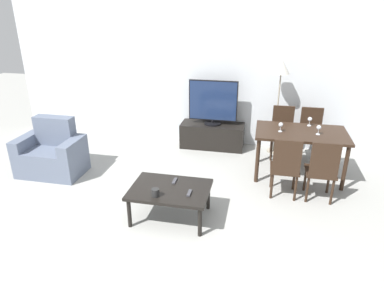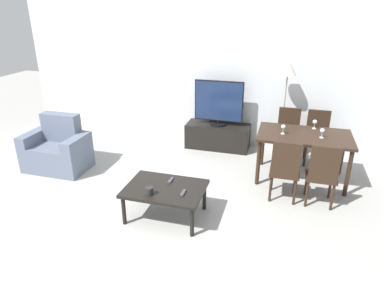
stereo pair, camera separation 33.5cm
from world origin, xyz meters
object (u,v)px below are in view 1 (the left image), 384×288
object	(u,v)px
dining_table	(301,137)
dining_chair_far_left	(282,130)
coffee_table	(170,191)
remote_secondary	(189,193)
dining_chair_near_right	(322,169)
tv	(213,103)
floor_lamp	(281,74)
wine_glass_right	(319,128)
dining_chair_near	(286,166)
wine_glass_left	(310,120)
dining_chair_far	(310,132)
tv_stand	(212,136)
cup_white_near	(155,192)
wine_glass_center	(281,125)
armchair	(52,154)
remote_primary	(175,181)

from	to	relation	value
dining_table	dining_chair_far_left	world-z (taller)	dining_chair_far_left
coffee_table	remote_secondary	xyz separation A→B (m)	(0.27, -0.08, 0.06)
dining_chair_near_right	tv	bearing A→B (deg)	137.41
floor_lamp	wine_glass_right	bearing A→B (deg)	-59.44
dining_chair_near	tv	bearing A→B (deg)	128.27
dining_table	dining_chair_near_right	xyz separation A→B (m)	(0.24, -0.73, -0.17)
wine_glass_left	wine_glass_right	world-z (taller)	same
dining_chair_far	wine_glass_right	bearing A→B (deg)	-90.74
dining_chair_far	dining_chair_far_left	size ratio (longest dim) A/B	1.00
tv	wine_glass_left	size ratio (longest dim) A/B	6.15
dining_table	dining_chair_near_right	distance (m)	0.79
dining_table	dining_chair_far_left	size ratio (longest dim) A/B	1.52
floor_lamp	tv_stand	bearing A→B (deg)	-179.26
coffee_table	wine_glass_left	size ratio (longest dim) A/B	6.79
dining_chair_far_left	floor_lamp	size ratio (longest dim) A/B	0.53
cup_white_near	dining_chair_far_left	bearing A→B (deg)	58.18
dining_chair_near	wine_glass_left	size ratio (longest dim) A/B	6.21
coffee_table	floor_lamp	distance (m)	2.98
tv_stand	dining_chair_far	xyz separation A→B (m)	(1.75, -0.15, 0.26)
wine_glass_center	tv	bearing A→B (deg)	141.35
armchair	coffee_table	size ratio (longest dim) A/B	1.01
floor_lamp	wine_glass_center	world-z (taller)	floor_lamp
dining_chair_far	wine_glass_center	xyz separation A→B (m)	(-0.56, -0.80, 0.36)
dining_chair_near	cup_white_near	distance (m)	1.87
cup_white_near	dining_chair_near_right	bearing A→B (deg)	27.12
dining_chair_near_right	cup_white_near	size ratio (longest dim) A/B	9.17
dining_chair_near_right	remote_secondary	bearing A→B (deg)	-151.22
dining_chair_near_right	remote_secondary	distance (m)	1.88
tv	coffee_table	size ratio (longest dim) A/B	0.91
tv	dining_chair_far	world-z (taller)	tv
tv	remote_primary	world-z (taller)	tv
dining_chair_far	wine_glass_right	distance (m)	0.89
remote_secondary	wine_glass_center	xyz separation A→B (m)	(1.09, 1.56, 0.41)
cup_white_near	wine_glass_left	xyz separation A→B (m)	(1.93, 2.07, 0.38)
tv_stand	remote_secondary	world-z (taller)	tv_stand
remote_secondary	coffee_table	bearing A→B (deg)	162.92
floor_lamp	dining_chair_far	bearing A→B (deg)	-15.66
remote_primary	cup_white_near	bearing A→B (deg)	-108.57
remote_primary	wine_glass_center	distance (m)	1.91
dining_chair_near	dining_chair_far	distance (m)	1.54
floor_lamp	wine_glass_left	distance (m)	0.98
tv_stand	remote_primary	world-z (taller)	tv_stand
dining_table	floor_lamp	size ratio (longest dim) A/B	0.81
dining_chair_far_left	tv	bearing A→B (deg)	173.35
coffee_table	remote_secondary	world-z (taller)	remote_secondary
dining_chair_far	floor_lamp	bearing A→B (deg)	164.34
wine_glass_left	wine_glass_center	bearing A→B (deg)	-141.36
dining_chair_near	cup_white_near	world-z (taller)	dining_chair_near
remote_secondary	wine_glass_right	distance (m)	2.29
dining_chair_far_left	remote_primary	world-z (taller)	dining_chair_far_left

